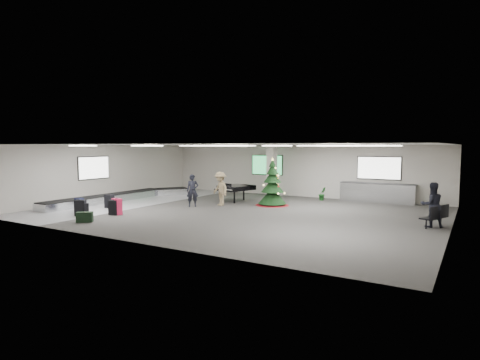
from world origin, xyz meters
The scene contains 20 objects.
ground centered at (0.00, 0.00, 0.00)m, with size 18.00×18.00×0.00m, color #33312F.
room_envelope centered at (-0.38, 0.67, 2.33)m, with size 18.02×14.02×3.21m.
baggage_carousel centered at (-7.84, -0.08, 0.21)m, with size 2.28×9.71×0.43m.
service_counter centered at (5.00, 6.65, 0.55)m, with size 4.05×0.65×1.08m.
suitcase_0 centered at (-5.46, -4.65, 0.37)m, with size 0.54×0.45×0.75m.
suitcase_1 centered at (-5.26, -4.56, 0.30)m, with size 0.43×0.31×0.61m.
pink_suitcase centered at (-4.35, -3.55, 0.37)m, with size 0.52×0.36×0.76m.
suitcase_3 centered at (-4.41, -3.68, 0.34)m, with size 0.48×0.31×0.70m.
navy_suitcase centered at (-6.43, -3.97, 0.33)m, with size 0.46×0.31×0.68m.
suitcase_5 centered at (-5.90, -4.33, 0.30)m, with size 0.40×0.23×0.61m.
green_duffel centered at (-4.11, -5.50, 0.21)m, with size 0.69×0.64×0.44m.
suitcase_8 centered at (-6.18, -2.39, 0.34)m, with size 0.47×0.29×0.70m.
christmas_tree centered at (0.47, 2.69, 0.87)m, with size 1.78×1.78×2.54m.
grand_piano centered at (-2.04, 3.01, 0.75)m, with size 1.82×2.14×1.06m.
bench centered at (8.46, 0.67, 0.49)m, with size 0.97×1.44×0.87m.
traveler_a centered at (-2.86, 0.16, 0.84)m, with size 0.61×0.40×1.67m, color black.
traveler_b centered at (-1.86, 1.23, 0.89)m, with size 1.15×0.66×1.78m, color #98825E.
traveler_bench centered at (8.29, 0.65, 0.87)m, with size 0.85×0.66×1.74m, color black.
potted_plant_left centered at (2.12, 5.86, 0.39)m, with size 0.43×0.35×0.79m, color #16471C.
potted_plant_right centered at (7.88, 6.50, 0.38)m, with size 0.43×0.43×0.77m, color #16471C.
Camera 1 is at (9.71, -16.27, 3.13)m, focal length 30.00 mm.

